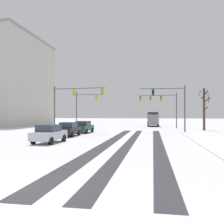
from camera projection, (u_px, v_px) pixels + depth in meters
name	position (u px, v px, depth m)	size (l,w,h in m)	color
ground_plane	(15.00, 187.00, 8.36)	(300.00, 300.00, 0.00)	white
wheel_track_left_lane	(130.00, 142.00, 22.04)	(0.82, 31.51, 0.01)	#38383D
wheel_track_right_lane	(158.00, 143.00, 21.63)	(0.87, 31.51, 0.01)	#38383D
wheel_track_center	(110.00, 142.00, 22.34)	(1.08, 31.51, 0.01)	#38383D
traffic_signal_near_right	(172.00, 100.00, 33.39)	(6.21, 0.52, 6.50)	#47474C
traffic_signal_far_left	(84.00, 104.00, 43.85)	(5.28, 0.40, 6.50)	#47474C
traffic_signal_far_right	(161.00, 102.00, 45.61)	(7.13, 0.58, 6.50)	#47474C
traffic_signal_near_left	(72.00, 99.00, 33.58)	(7.42, 0.75, 6.50)	#47474C
car_dark_green_lead	(84.00, 127.00, 33.13)	(2.01, 4.19, 1.62)	#194C2D
car_black_second	(69.00, 129.00, 27.97)	(1.84, 4.10, 1.62)	black
car_silver_third	(49.00, 134.00, 21.43)	(2.01, 4.19, 1.62)	#B7BABF
box_truck_delivery	(153.00, 119.00, 52.18)	(2.48, 7.47, 3.02)	slate
bare_tree_sidewalk_far	(204.00, 108.00, 38.55)	(1.96, 1.81, 6.67)	#423023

